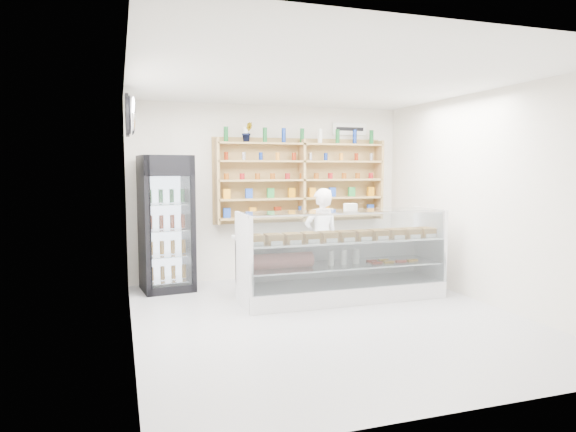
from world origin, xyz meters
name	(u,v)px	position (x,y,z in m)	size (l,w,h in m)	color
room	(329,202)	(0.00, 0.00, 1.40)	(5.00, 5.00, 5.00)	#A2A2A7
display_counter	(342,274)	(0.53, 0.80, 0.34)	(2.81, 0.84, 1.22)	white
shop_worker	(321,238)	(0.50, 1.49, 0.75)	(0.55, 0.36, 1.50)	white
drinks_cooler	(166,223)	(-1.70, 2.08, 0.99)	(0.79, 0.77, 1.98)	black
wall_shelving	(302,180)	(0.50, 2.34, 1.59)	(2.84, 0.28, 1.33)	tan
potted_plant	(247,132)	(-0.41, 2.34, 2.35)	(0.17, 0.14, 0.31)	#1E6626
security_mirror	(131,115)	(-2.17, 1.20, 2.45)	(0.15, 0.50, 0.50)	silver
wall_sign	(349,129)	(1.40, 2.47, 2.45)	(0.62, 0.03, 0.20)	white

